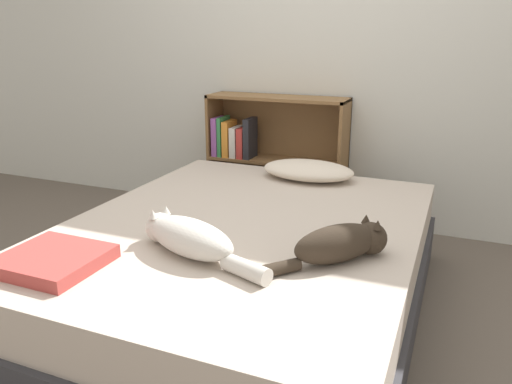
% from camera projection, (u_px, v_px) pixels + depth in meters
% --- Properties ---
extents(ground_plane, '(8.00, 8.00, 0.00)m').
position_uv_depth(ground_plane, '(244.00, 311.00, 2.34)').
color(ground_plane, brown).
extents(wall_back, '(8.00, 0.06, 2.50)m').
position_uv_depth(wall_back, '(330.00, 32.00, 3.16)').
color(wall_back, silver).
rests_on(wall_back, ground_plane).
extents(bed, '(1.53, 1.93, 0.44)m').
position_uv_depth(bed, '(244.00, 269.00, 2.27)').
color(bed, '#333338').
rests_on(bed, ground_plane).
extents(pillow, '(0.53, 0.32, 0.10)m').
position_uv_depth(pillow, '(308.00, 170.00, 2.85)').
color(pillow, beige).
rests_on(pillow, bed).
extents(cat_light, '(0.60, 0.31, 0.14)m').
position_uv_depth(cat_light, '(189.00, 238.00, 1.88)').
color(cat_light, beige).
rests_on(cat_light, bed).
extents(cat_dark, '(0.40, 0.43, 0.15)m').
position_uv_depth(cat_dark, '(343.00, 243.00, 1.82)').
color(cat_dark, '#33281E').
rests_on(cat_dark, bed).
extents(bookshelf, '(0.93, 0.26, 0.85)m').
position_uv_depth(bookshelf, '(270.00, 155.00, 3.40)').
color(bookshelf, brown).
rests_on(bookshelf, ground_plane).
extents(blanket_fold, '(0.34, 0.32, 0.05)m').
position_uv_depth(blanket_fold, '(53.00, 260.00, 1.79)').
color(blanket_fold, '#B2423D').
rests_on(blanket_fold, bed).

